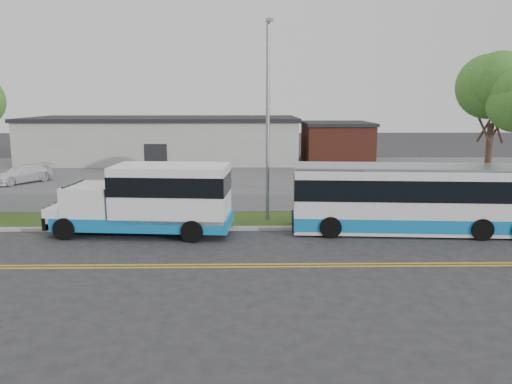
{
  "coord_description": "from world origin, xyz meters",
  "views": [
    {
      "loc": [
        2.01,
        -21.48,
        6.01
      ],
      "look_at": [
        2.42,
        2.19,
        1.6
      ],
      "focal_mm": 35.0,
      "sensor_mm": 36.0,
      "label": 1
    }
  ],
  "objects_px": {
    "tree_east": "(494,95)",
    "parked_car_a": "(162,182)",
    "streetlight_near": "(268,116)",
    "parked_car_b": "(22,174)",
    "shuttle_bus": "(154,197)",
    "transit_bus": "(415,199)",
    "pedestrian": "(172,197)"
  },
  "relations": [
    {
      "from": "transit_bus",
      "to": "pedestrian",
      "type": "distance_m",
      "value": 12.06
    },
    {
      "from": "streetlight_near",
      "to": "transit_bus",
      "type": "relative_size",
      "value": 0.84
    },
    {
      "from": "parked_car_b",
      "to": "transit_bus",
      "type": "bearing_deg",
      "value": 3.07
    },
    {
      "from": "transit_bus",
      "to": "pedestrian",
      "type": "bearing_deg",
      "value": 167.94
    },
    {
      "from": "transit_bus",
      "to": "pedestrian",
      "type": "relative_size",
      "value": 6.26
    },
    {
      "from": "streetlight_near",
      "to": "shuttle_bus",
      "type": "bearing_deg",
      "value": -157.04
    },
    {
      "from": "parked_car_a",
      "to": "parked_car_b",
      "type": "distance_m",
      "value": 11.3
    },
    {
      "from": "tree_east",
      "to": "parked_car_b",
      "type": "bearing_deg",
      "value": 158.31
    },
    {
      "from": "streetlight_near",
      "to": "shuttle_bus",
      "type": "distance_m",
      "value": 6.66
    },
    {
      "from": "transit_bus",
      "to": "parked_car_b",
      "type": "relative_size",
      "value": 2.57
    },
    {
      "from": "tree_east",
      "to": "streetlight_near",
      "type": "bearing_deg",
      "value": -178.58
    },
    {
      "from": "streetlight_near",
      "to": "transit_bus",
      "type": "height_order",
      "value": "streetlight_near"
    },
    {
      "from": "parked_car_a",
      "to": "streetlight_near",
      "type": "bearing_deg",
      "value": -76.63
    },
    {
      "from": "transit_bus",
      "to": "streetlight_near",
      "type": "bearing_deg",
      "value": 166.54
    },
    {
      "from": "parked_car_b",
      "to": "tree_east",
      "type": "bearing_deg",
      "value": 11.12
    },
    {
      "from": "shuttle_bus",
      "to": "parked_car_b",
      "type": "relative_size",
      "value": 1.92
    },
    {
      "from": "streetlight_near",
      "to": "pedestrian",
      "type": "relative_size",
      "value": 5.29
    },
    {
      "from": "pedestrian",
      "to": "parked_car_b",
      "type": "relative_size",
      "value": 0.41
    },
    {
      "from": "pedestrian",
      "to": "parked_car_b",
      "type": "height_order",
      "value": "pedestrian"
    },
    {
      "from": "streetlight_near",
      "to": "shuttle_bus",
      "type": "relative_size",
      "value": 1.13
    },
    {
      "from": "tree_east",
      "to": "parked_car_b",
      "type": "height_order",
      "value": "tree_east"
    },
    {
      "from": "shuttle_bus",
      "to": "streetlight_near",
      "type": "bearing_deg",
      "value": 27.99
    },
    {
      "from": "pedestrian",
      "to": "streetlight_near",
      "type": "bearing_deg",
      "value": 137.77
    },
    {
      "from": "shuttle_bus",
      "to": "pedestrian",
      "type": "relative_size",
      "value": 4.67
    },
    {
      "from": "tree_east",
      "to": "transit_bus",
      "type": "height_order",
      "value": "tree_east"
    },
    {
      "from": "tree_east",
      "to": "shuttle_bus",
      "type": "xyz_separation_m",
      "value": [
        -16.19,
        -2.47,
        -4.53
      ]
    },
    {
      "from": "shuttle_bus",
      "to": "parked_car_b",
      "type": "xyz_separation_m",
      "value": [
        -12.04,
        13.7,
        -0.95
      ]
    },
    {
      "from": "tree_east",
      "to": "parked_car_a",
      "type": "distance_m",
      "value": 19.86
    },
    {
      "from": "streetlight_near",
      "to": "transit_bus",
      "type": "xyz_separation_m",
      "value": [
        6.63,
        -2.13,
        -3.68
      ]
    },
    {
      "from": "shuttle_bus",
      "to": "transit_bus",
      "type": "xyz_separation_m",
      "value": [
        11.81,
        0.07,
        -0.12
      ]
    },
    {
      "from": "pedestrian",
      "to": "parked_car_b",
      "type": "distance_m",
      "value": 15.99
    },
    {
      "from": "shuttle_bus",
      "to": "transit_bus",
      "type": "distance_m",
      "value": 11.81
    }
  ]
}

